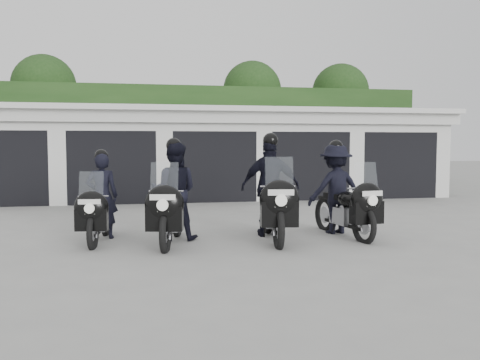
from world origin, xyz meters
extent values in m
plane|color=gray|center=(0.00, 0.00, 0.00)|extent=(80.00, 80.00, 0.00)
cube|color=silver|center=(0.00, 8.50, 1.40)|extent=(16.00, 6.00, 2.80)
cube|color=silver|center=(0.00, 8.30, 2.88)|extent=(16.40, 6.80, 0.16)
cube|color=silver|center=(0.00, 5.25, 2.65)|extent=(16.40, 0.12, 0.40)
cube|color=black|center=(0.00, 5.48, 0.12)|extent=(16.00, 0.06, 0.24)
cube|color=black|center=(-6.20, 6.70, 1.10)|extent=(2.60, 2.60, 2.20)
cube|color=silver|center=(-6.20, 5.65, 2.50)|extent=(2.60, 0.50, 0.60)
cube|color=silver|center=(-4.65, 5.65, 1.40)|extent=(0.50, 0.50, 2.80)
cube|color=black|center=(-3.10, 6.70, 1.10)|extent=(2.60, 2.60, 2.20)
cube|color=silver|center=(-3.10, 5.65, 2.50)|extent=(2.60, 0.50, 0.60)
cube|color=silver|center=(-1.55, 5.65, 1.40)|extent=(0.50, 0.50, 2.80)
cube|color=black|center=(0.00, 6.70, 1.10)|extent=(2.60, 2.60, 2.20)
cube|color=silver|center=(0.00, 5.65, 2.50)|extent=(2.60, 0.50, 0.60)
cube|color=silver|center=(1.55, 5.65, 1.40)|extent=(0.50, 0.50, 2.80)
cube|color=black|center=(3.10, 6.70, 1.10)|extent=(2.60, 2.60, 2.20)
cube|color=silver|center=(3.10, 5.65, 2.50)|extent=(2.60, 0.50, 0.60)
cube|color=silver|center=(4.65, 5.65, 1.40)|extent=(0.50, 0.50, 2.80)
cube|color=black|center=(6.20, 6.70, 1.10)|extent=(2.60, 2.60, 2.20)
cube|color=silver|center=(6.20, 5.65, 2.50)|extent=(2.60, 0.50, 0.60)
cube|color=silver|center=(7.75, 5.65, 1.40)|extent=(0.50, 0.50, 2.80)
cube|color=#1A3714|center=(0.00, 12.50, 2.15)|extent=(20.00, 2.00, 4.30)
sphere|color=#1A3714|center=(-6.50, 14.00, 4.40)|extent=(2.80, 2.80, 2.80)
cylinder|color=black|center=(-6.50, 14.00, 1.65)|extent=(0.24, 0.24, 3.30)
sphere|color=#1A3714|center=(3.00, 14.00, 4.40)|extent=(2.80, 2.80, 2.80)
cylinder|color=black|center=(3.00, 14.00, 1.65)|extent=(0.24, 0.24, 3.30)
sphere|color=#1A3714|center=(7.50, 14.00, 4.40)|extent=(2.80, 2.80, 2.80)
cylinder|color=black|center=(7.50, 14.00, 1.65)|extent=(0.24, 0.24, 3.30)
torus|color=black|center=(-3.05, -1.12, 0.29)|extent=(0.17, 0.69, 0.68)
torus|color=black|center=(-2.93, 0.22, 0.29)|extent=(0.17, 0.69, 0.68)
cube|color=#AEAEB3|center=(-2.99, -0.43, 0.35)|extent=(0.29, 0.53, 0.30)
cube|color=black|center=(-2.99, -0.45, 0.20)|extent=(0.19, 1.21, 0.06)
ellipsoid|color=black|center=(-3.00, -0.59, 0.67)|extent=(0.35, 0.56, 0.27)
cube|color=black|center=(-2.97, -0.19, 0.69)|extent=(0.29, 0.53, 0.09)
ellipsoid|color=black|center=(-3.06, -1.19, 0.72)|extent=(0.61, 0.36, 0.56)
cube|color=black|center=(-3.06, -1.19, 0.51)|extent=(0.56, 0.26, 0.37)
cube|color=#B2BFC6|center=(-3.06, -1.16, 1.10)|extent=(0.42, 0.15, 0.47)
cylinder|color=silver|center=(-3.04, -1.00, 0.89)|extent=(0.52, 0.08, 0.03)
cube|color=silver|center=(-3.08, -1.35, 0.84)|extent=(0.37, 0.05, 0.08)
cube|color=silver|center=(-3.07, -1.32, 0.67)|extent=(0.17, 0.03, 0.09)
imported|color=black|center=(-2.96, -0.17, 0.82)|extent=(0.63, 0.45, 1.63)
sphere|color=black|center=(-2.96, -0.17, 1.58)|extent=(0.25, 0.25, 0.25)
torus|color=black|center=(-1.83, -1.60, 0.32)|extent=(0.26, 0.77, 0.76)
torus|color=black|center=(-1.53, -0.12, 0.32)|extent=(0.26, 0.77, 0.76)
cube|color=#AEAEB3|center=(-1.68, -0.84, 0.40)|extent=(0.38, 0.62, 0.33)
cube|color=black|center=(-1.68, -0.86, 0.23)|extent=(0.35, 1.35, 0.06)
ellipsoid|color=black|center=(-1.71, -1.02, 0.75)|extent=(0.45, 0.66, 0.30)
cube|color=black|center=(-1.63, -0.58, 0.77)|extent=(0.38, 0.62, 0.10)
ellipsoid|color=black|center=(-1.85, -1.68, 0.82)|extent=(0.71, 0.47, 0.63)
cube|color=black|center=(-1.85, -1.68, 0.58)|extent=(0.64, 0.35, 0.42)
cube|color=#B2BFC6|center=(-1.84, -1.65, 1.23)|extent=(0.47, 0.21, 0.53)
cylinder|color=silver|center=(-1.81, -1.48, 1.00)|extent=(0.58, 0.14, 0.03)
cube|color=silver|center=(-1.88, -1.86, 0.94)|extent=(0.41, 0.10, 0.09)
cube|color=silver|center=(-1.88, -1.83, 0.75)|extent=(0.19, 0.05, 0.10)
imported|color=black|center=(-1.62, -0.56, 0.92)|extent=(1.01, 0.86, 1.83)
sphere|color=black|center=(-1.62, -0.56, 1.78)|extent=(0.28, 0.28, 0.28)
torus|color=black|center=(0.11, -1.66, 0.34)|extent=(0.22, 0.81, 0.80)
torus|color=black|center=(0.30, -0.08, 0.34)|extent=(0.22, 0.81, 0.80)
cube|color=#AEAEB3|center=(0.21, -0.85, 0.42)|extent=(0.36, 0.64, 0.35)
cube|color=black|center=(0.21, -0.87, 0.24)|extent=(0.26, 1.43, 0.07)
ellipsoid|color=black|center=(0.19, -1.03, 0.79)|extent=(0.43, 0.67, 0.32)
cube|color=black|center=(0.24, -0.56, 0.82)|extent=(0.36, 0.64, 0.11)
ellipsoid|color=black|center=(0.10, -1.74, 0.86)|extent=(0.73, 0.44, 0.66)
cube|color=black|center=(0.10, -1.74, 0.61)|extent=(0.66, 0.32, 0.44)
cube|color=#B2BFC6|center=(0.11, -1.71, 1.30)|extent=(0.50, 0.18, 0.56)
cylinder|color=silver|center=(0.13, -1.53, 1.06)|extent=(0.62, 0.10, 0.03)
cube|color=silver|center=(0.08, -1.93, 0.99)|extent=(0.44, 0.07, 0.10)
cube|color=silver|center=(0.08, -1.90, 0.79)|extent=(0.20, 0.04, 0.11)
imported|color=black|center=(0.25, -0.54, 0.97)|extent=(1.20, 0.77, 1.93)
sphere|color=black|center=(0.25, -0.54, 1.87)|extent=(0.30, 0.30, 0.30)
torus|color=black|center=(1.77, -1.49, 0.32)|extent=(0.22, 0.76, 0.75)
torus|color=black|center=(1.56, -0.02, 0.32)|extent=(0.22, 0.76, 0.75)
cube|color=#AEAEB3|center=(1.66, -0.73, 0.39)|extent=(0.35, 0.60, 0.33)
cube|color=black|center=(1.67, -0.75, 0.23)|extent=(0.27, 1.33, 0.06)
ellipsoid|color=black|center=(1.69, -0.91, 0.74)|extent=(0.42, 0.63, 0.30)
cube|color=black|center=(1.62, -0.47, 0.76)|extent=(0.35, 0.60, 0.10)
ellipsoid|color=black|center=(1.78, -1.57, 0.80)|extent=(0.69, 0.43, 0.62)
cube|color=black|center=(1.78, -1.57, 0.57)|extent=(0.62, 0.31, 0.41)
cube|color=#B2BFC6|center=(1.78, -1.54, 1.21)|extent=(0.46, 0.18, 0.52)
cylinder|color=silver|center=(1.75, -1.36, 0.99)|extent=(0.57, 0.11, 0.03)
cube|color=silver|center=(1.81, -1.74, 0.93)|extent=(0.41, 0.07, 0.09)
cube|color=silver|center=(1.81, -1.71, 0.74)|extent=(0.19, 0.04, 0.10)
imported|color=black|center=(1.62, -0.45, 0.90)|extent=(1.24, 0.76, 1.80)
sphere|color=black|center=(1.62, -0.45, 1.75)|extent=(0.28, 0.28, 0.28)
camera|label=1|loc=(-2.18, -10.10, 1.79)|focal=38.00mm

